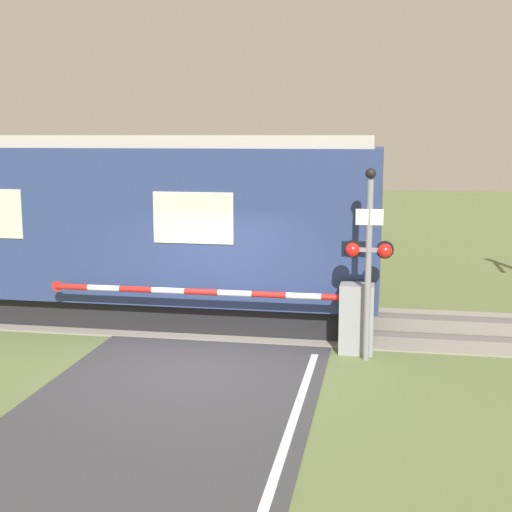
{
  "coord_description": "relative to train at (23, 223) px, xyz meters",
  "views": [
    {
      "loc": [
        3.02,
        -11.11,
        3.86
      ],
      "look_at": [
        0.63,
        1.92,
        1.6
      ],
      "focal_mm": 50.0,
      "sensor_mm": 36.0,
      "label": 1
    }
  ],
  "objects": [
    {
      "name": "track_bed",
      "position": [
        4.73,
        0.0,
        -1.95
      ],
      "size": [
        36.0,
        3.2,
        0.13
      ],
      "color": "gray",
      "rests_on": "ground_plane"
    },
    {
      "name": "signal_post",
      "position": [
        7.49,
        -2.17,
        -0.09
      ],
      "size": [
        0.84,
        0.26,
        3.31
      ],
      "color": "gray",
      "rests_on": "ground_plane"
    },
    {
      "name": "crossing_barrier",
      "position": [
        6.8,
        -1.77,
        -1.27
      ],
      "size": [
        6.09,
        0.44,
        1.25
      ],
      "color": "gray",
      "rests_on": "ground_plane"
    },
    {
      "name": "train",
      "position": [
        0.0,
        0.0,
        0.0
      ],
      "size": [
        15.34,
        2.87,
        3.85
      ],
      "color": "black",
      "rests_on": "ground_plane"
    },
    {
      "name": "ground_plane",
      "position": [
        4.73,
        -3.08,
        -1.97
      ],
      "size": [
        80.0,
        80.0,
        0.0
      ],
      "primitive_type": "plane",
      "color": "#5B6B3D"
    }
  ]
}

